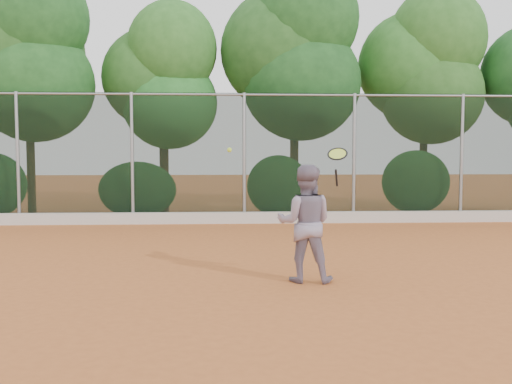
{
  "coord_description": "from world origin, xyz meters",
  "views": [
    {
      "loc": [
        -0.5,
        -8.41,
        1.91
      ],
      "look_at": [
        0.0,
        1.0,
        1.25
      ],
      "focal_mm": 40.0,
      "sensor_mm": 36.0,
      "label": 1
    }
  ],
  "objects": [
    {
      "name": "ground",
      "position": [
        0.0,
        0.0,
        0.0
      ],
      "size": [
        80.0,
        80.0,
        0.0
      ],
      "primitive_type": "plane",
      "color": "#B15C29",
      "rests_on": "ground"
    },
    {
      "name": "concrete_curb",
      "position": [
        0.0,
        6.82,
        0.15
      ],
      "size": [
        24.0,
        0.2,
        0.3
      ],
      "primitive_type": "cube",
      "color": "beige",
      "rests_on": "ground"
    },
    {
      "name": "tennis_player",
      "position": [
        0.66,
        -0.13,
        0.86
      ],
      "size": [
        0.94,
        0.79,
        1.73
      ],
      "primitive_type": "imported",
      "rotation": [
        0.0,
        0.0,
        2.97
      ],
      "color": "gray",
      "rests_on": "ground"
    },
    {
      "name": "chainlink_fence",
      "position": [
        -0.0,
        7.0,
        1.86
      ],
      "size": [
        24.09,
        0.09,
        3.5
      ],
      "color": "black",
      "rests_on": "ground"
    },
    {
      "name": "foliage_backdrop",
      "position": [
        -0.55,
        8.98,
        4.4
      ],
      "size": [
        23.7,
        3.63,
        7.55
      ],
      "color": "#492F1C",
      "rests_on": "ground"
    },
    {
      "name": "tennis_racket",
      "position": [
        1.11,
        -0.25,
        1.84
      ],
      "size": [
        0.36,
        0.33,
        0.58
      ],
      "color": "black",
      "rests_on": "ground"
    },
    {
      "name": "tennis_ball_in_flight",
      "position": [
        -0.45,
        -0.31,
        1.94
      ],
      "size": [
        0.07,
        0.07,
        0.07
      ],
      "color": "#BBE233",
      "rests_on": "ground"
    }
  ]
}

